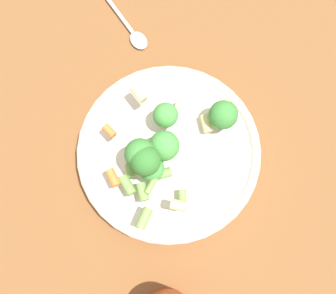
{
  "coord_description": "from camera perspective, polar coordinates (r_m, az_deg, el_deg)",
  "views": [
    {
      "loc": [
        -0.0,
        0.14,
        0.59
      ],
      "look_at": [
        0.0,
        0.0,
        0.05
      ],
      "focal_mm": 42.0,
      "sensor_mm": 36.0,
      "label": 1
    }
  ],
  "objects": [
    {
      "name": "ground_plane",
      "position": [
        0.61,
        -0.0,
        -1.26
      ],
      "size": [
        3.0,
        3.0,
        0.0
      ],
      "primitive_type": "plane",
      "color": "brown"
    },
    {
      "name": "spoon",
      "position": [
        0.7,
        -6.54,
        17.78
      ],
      "size": [
        0.13,
        0.17,
        0.01
      ],
      "rotation": [
        0.0,
        0.0,
        8.46
      ],
      "color": "silver",
      "rests_on": "ground_plane"
    },
    {
      "name": "bowl",
      "position": [
        0.59,
        -0.0,
        -0.77
      ],
      "size": [
        0.27,
        0.27,
        0.04
      ],
      "color": "beige",
      "rests_on": "ground_plane"
    },
    {
      "name": "pasta_salad",
      "position": [
        0.53,
        -0.7,
        0.12
      ],
      "size": [
        0.19,
        0.2,
        0.08
      ],
      "color": "#8CB766",
      "rests_on": "bowl"
    }
  ]
}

